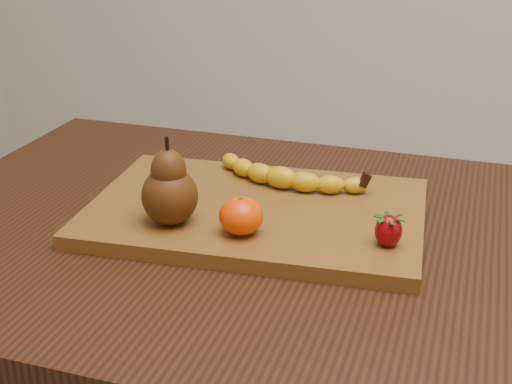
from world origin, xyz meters
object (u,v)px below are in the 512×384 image
(table, at_px, (263,291))
(pear, at_px, (169,181))
(mandarin, at_px, (241,216))
(cutting_board, at_px, (256,212))

(table, relative_size, pear, 8.78)
(mandarin, bearing_deg, cutting_board, 95.58)
(table, distance_m, cutting_board, 0.11)
(cutting_board, relative_size, pear, 3.95)
(cutting_board, distance_m, mandarin, 0.09)
(cutting_board, relative_size, mandarin, 8.06)
(table, distance_m, pear, 0.21)
(pear, height_order, mandarin, pear)
(pear, bearing_deg, cutting_board, 42.93)
(table, height_order, pear, pear)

